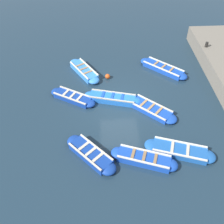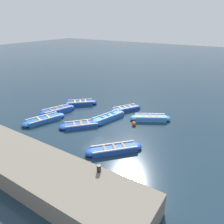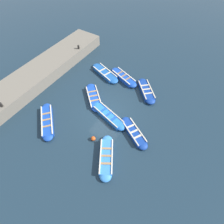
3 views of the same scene
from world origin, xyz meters
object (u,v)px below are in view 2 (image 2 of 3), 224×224
Objects in this scene: boat_outer_left at (44,120)px; boat_tucked at (81,125)px; buoy_orange_near at (134,124)px; boat_broadside at (80,103)px; boat_stern_in at (57,111)px; bollard_mid_north at (99,169)px; boat_bow_out at (114,149)px; boat_inner_gap at (126,109)px; boat_mid_row at (108,117)px; boat_centre at (150,118)px.

boat_tucked is (-0.93, 3.09, -0.02)m from boat_outer_left.
boat_outer_left is 7.16m from buoy_orange_near.
boat_stern_in is at bearing -9.73° from boat_broadside.
bollard_mid_north reaches higher than boat_stern_in.
boat_bow_out reaches higher than boat_tucked.
boat_bow_out is at bearing 23.71° from boat_inner_gap.
boat_tucked is at bearing -111.03° from boat_bow_out.
buoy_orange_near is at bearing 125.75° from boat_tucked.
boat_mid_row is 5.13m from boat_outer_left.
buoy_orange_near is (-1.44, 6.77, -0.04)m from boat_stern_in.
boat_centre is 1.04× the size of boat_tucked.
buoy_orange_near is at bearing -170.22° from boat_bow_out.
boat_inner_gap is at bearing 141.59° from boat_outer_left.
boat_tucked is (3.93, -3.94, -0.05)m from boat_centre.
boat_broadside is at bearing -100.03° from buoy_orange_near.
boat_bow_out is 8.59m from boat_broadside.
bollard_mid_north reaches higher than boat_centre.
boat_inner_gap is at bearing -157.43° from bollard_mid_north.
boat_stern_in is 9.52× the size of bollard_mid_north.
boat_tucked is (-1.52, -3.94, -0.02)m from boat_bow_out.
boat_outer_left is 1.21× the size of boat_inner_gap.
boat_tucked is at bearing -54.25° from buoy_orange_near.
boat_centre reaches higher than boat_tucked.
boat_bow_out reaches higher than boat_outer_left.
boat_inner_gap is 4.74m from boat_tucked.
boat_bow_out is at bearing 71.89° from boat_stern_in.
boat_broadside is 6.43m from buoy_orange_near.
boat_mid_row is at bearing 105.52° from boat_stern_in.
boat_stern_in is (-1.84, -0.41, 0.03)m from boat_outer_left.
boat_inner_gap is 2.99m from buoy_orange_near.
boat_mid_row reaches higher than boat_tucked.
boat_mid_row is 1.13× the size of boat_bow_out.
boat_stern_in is (3.65, -4.76, 0.03)m from boat_inner_gap.
bollard_mid_north is (5.58, 8.60, 1.05)m from boat_stern_in.
boat_outer_left reaches higher than boat_tucked.
boat_broadside reaches higher than buoy_orange_near.
boat_centre is 1.11× the size of boat_broadside.
buoy_orange_near is at bearing 79.97° from boat_broadside.
boat_mid_row is 10.85× the size of buoy_orange_near.
boat_bow_out is at bearing 85.22° from boat_outer_left.
buoy_orange_near is (1.12, 6.33, -0.02)m from boat_broadside.
boat_stern_in is at bearing -67.96° from boat_centre.
boat_bow_out is at bearing 38.56° from boat_mid_row.
boat_centre is 1.07× the size of boat_inner_gap.
boat_tucked is at bearing -15.52° from boat_inner_gap.
boat_centre is 9.07× the size of bollard_mid_north.
boat_bow_out is 1.06× the size of boat_inner_gap.
boat_broadside reaches higher than boat_tucked.
boat_outer_left is 1.89m from boat_stern_in.
boat_broadside is at bearing 170.27° from boat_stern_in.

